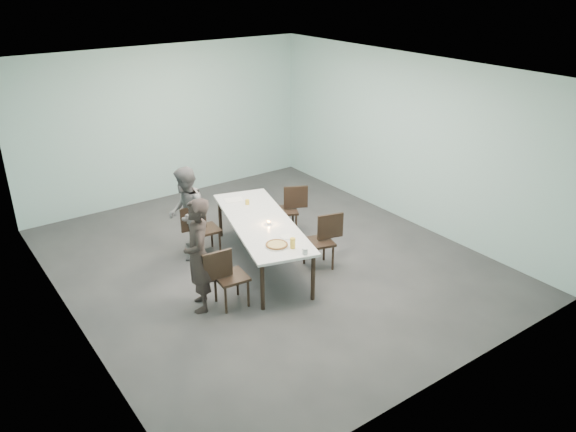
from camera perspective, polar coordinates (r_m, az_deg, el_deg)
ground at (r=9.03m, az=-2.12°, el=-4.58°), size 7.00×7.00×0.00m
room_shell at (r=8.25m, az=-2.33°, el=7.84°), size 6.02×7.02×3.01m
table at (r=8.63m, az=-2.73°, el=-0.87°), size 1.57×2.75×0.75m
chair_near_left at (r=7.71m, az=-6.36°, el=-5.88°), size 0.63×0.46×0.87m
chair_far_left at (r=9.11m, az=-8.88°, el=-1.07°), size 0.63×0.46×0.87m
chair_near_right at (r=8.68m, az=3.64°, el=-2.15°), size 0.65×0.52×0.87m
chair_far_right at (r=9.75m, az=0.15°, el=0.98°), size 0.65×0.56×0.87m
diner_near at (r=7.58m, az=-9.08°, el=-3.98°), size 0.58×0.69×1.61m
diner_far at (r=9.00m, az=-10.28°, el=0.26°), size 0.85×0.92×1.50m
pizza at (r=7.85m, az=-1.16°, el=-2.94°), size 0.34×0.34×0.04m
side_plate at (r=8.11m, az=-0.15°, el=-2.10°), size 0.18×0.18×0.01m
beer_glass at (r=7.77m, az=0.48°, el=-2.77°), size 0.08×0.08×0.15m
water_tumbler at (r=7.62m, az=1.74°, el=-3.58°), size 0.08×0.08×0.09m
tealight at (r=8.49m, az=-1.97°, el=-0.74°), size 0.06×0.06×0.05m
amber_tumbler at (r=9.22m, az=-4.16°, el=1.43°), size 0.07×0.07×0.08m
menu at (r=9.41m, az=-5.55°, el=1.64°), size 0.35×0.29×0.01m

